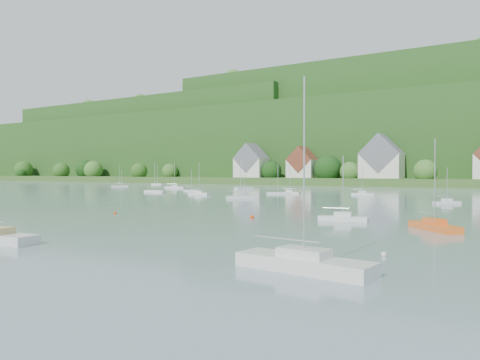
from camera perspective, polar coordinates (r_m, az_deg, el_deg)
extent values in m
cube|color=#2E531F|center=(207.99, 16.49, -0.16)|extent=(600.00, 60.00, 3.00)
cube|color=#173C13|center=(281.49, 20.42, 3.88)|extent=(620.00, 160.00, 40.00)
cube|color=#173C13|center=(331.26, -6.60, 4.19)|extent=(200.00, 120.00, 52.00)
cube|color=#173C13|center=(275.38, 22.29, 5.60)|extent=(240.00, 130.00, 60.00)
sphere|color=#2E5F23|center=(285.88, -17.58, 1.17)|extent=(11.19, 11.19, 11.19)
sphere|color=#2E5F23|center=(251.09, -8.65, 1.04)|extent=(8.61, 8.61, 8.61)
sphere|color=#224915|center=(250.66, -12.31, 1.06)|extent=(9.03, 9.03, 9.03)
sphere|color=#2E5F23|center=(194.40, 13.35, 1.00)|extent=(8.19, 8.19, 8.19)
sphere|color=#2E5F23|center=(214.60, 1.98, 0.88)|extent=(6.49, 6.49, 6.49)
sphere|color=#224915|center=(339.60, -25.09, 1.13)|extent=(11.94, 11.94, 11.94)
sphere|color=#2E5F23|center=(183.48, 21.85, 1.02)|extent=(8.73, 8.73, 8.73)
sphere|color=black|center=(210.57, 3.87, 1.13)|extent=(9.32, 9.32, 9.32)
sphere|color=black|center=(296.25, -17.70, 1.06)|extent=(9.50, 9.50, 9.50)
sphere|color=black|center=(298.45, -18.44, 1.20)|extent=(11.91, 11.91, 11.91)
sphere|color=#224915|center=(296.62, -21.15, 1.06)|extent=(9.91, 9.91, 9.91)
sphere|color=black|center=(335.88, -25.24, 0.81)|extent=(6.16, 6.16, 6.16)
sphere|color=black|center=(200.10, 10.79, 1.36)|extent=(11.92, 11.92, 11.92)
sphere|color=#2E5F23|center=(291.07, -5.70, 10.15)|extent=(10.52, 10.52, 10.52)
sphere|color=#2E5F23|center=(367.14, -18.07, 8.28)|extent=(13.75, 13.75, 13.75)
sphere|color=#224915|center=(301.35, 3.83, 9.83)|extent=(10.29, 10.29, 10.29)
sphere|color=black|center=(358.50, -11.96, 8.39)|extent=(10.31, 10.31, 10.31)
sphere|color=black|center=(330.40, -12.99, 8.96)|extent=(8.14, 8.14, 8.14)
sphere|color=#2E5F23|center=(353.27, -9.92, 8.42)|extent=(7.15, 7.15, 7.15)
sphere|color=black|center=(396.68, -17.63, 7.68)|extent=(11.66, 11.66, 11.66)
sphere|color=black|center=(283.76, 5.65, 10.26)|extent=(7.18, 7.18, 7.18)
sphere|color=#2E5F23|center=(310.29, -12.20, 9.50)|extent=(8.89, 8.89, 8.89)
sphere|color=#224915|center=(368.67, -20.59, 8.07)|extent=(7.77, 7.77, 7.77)
sphere|color=black|center=(357.60, -12.76, 8.40)|extent=(9.97, 9.97, 9.97)
sphere|color=#2E5F23|center=(265.93, 10.40, 12.67)|extent=(8.18, 8.18, 8.18)
sphere|color=#224915|center=(290.68, 20.87, 11.78)|extent=(12.73, 12.73, 12.73)
sphere|color=#2E5F23|center=(297.91, 11.32, 11.36)|extent=(7.07, 7.07, 7.07)
sphere|color=black|center=(256.55, 18.33, 13.07)|extent=(8.21, 8.21, 8.21)
sphere|color=#2E5F23|center=(284.00, 15.54, 12.05)|extent=(12.24, 12.24, 12.24)
sphere|color=#2E5F23|center=(285.02, -0.81, 12.09)|extent=(13.65, 13.65, 13.65)
sphere|color=#224915|center=(281.55, 11.84, 8.44)|extent=(12.01, 12.01, 12.01)
sphere|color=black|center=(281.58, 19.59, 8.53)|extent=(15.72, 15.72, 15.72)
sphere|color=#224915|center=(274.69, 22.42, 8.52)|extent=(10.54, 10.54, 10.54)
sphere|color=#224915|center=(389.61, -8.16, 6.27)|extent=(8.18, 8.18, 8.18)
sphere|color=black|center=(371.77, -6.96, 6.55)|extent=(8.74, 8.74, 8.74)
sphere|color=black|center=(366.06, -10.98, 6.80)|extent=(15.38, 15.38, 15.38)
cube|color=beige|center=(216.92, 1.40, 1.51)|extent=(14.00, 10.00, 9.00)
cube|color=slate|center=(217.00, 1.40, 2.70)|extent=(14.00, 10.40, 14.00)
cube|color=beige|center=(207.43, 7.68, 1.39)|extent=(12.00, 9.00, 8.00)
cube|color=brown|center=(207.50, 7.68, 2.50)|extent=(12.00, 9.36, 12.00)
cube|color=beige|center=(195.10, 17.02, 1.67)|extent=(16.00, 11.00, 10.00)
cube|color=slate|center=(195.23, 17.03, 3.14)|extent=(16.00, 11.44, 16.00)
cube|color=silver|center=(53.81, 12.55, -4.66)|extent=(5.64, 2.54, 0.55)
cube|color=silver|center=(53.76, 12.56, -4.10)|extent=(2.08, 1.41, 0.50)
cylinder|color=silver|center=(53.58, 12.57, -0.74)|extent=(0.10, 0.10, 6.82)
cylinder|color=silver|center=(53.82, 11.69, -3.40)|extent=(2.96, 0.65, 0.08)
cube|color=silver|center=(26.48, 7.87, -10.23)|extent=(8.25, 3.24, 0.80)
cube|color=silver|center=(26.36, 7.87, -8.84)|extent=(2.99, 1.92, 0.50)
cylinder|color=silver|center=(25.97, 7.90, 1.59)|extent=(0.10, 0.10, 10.04)
cylinder|color=silver|center=(26.88, 5.65, -7.24)|extent=(4.39, 0.63, 0.08)
cube|color=orange|center=(47.95, 22.82, -5.34)|extent=(5.52, 6.12, 0.65)
cube|color=orange|center=(47.89, 22.83, -4.66)|extent=(2.42, 2.55, 0.50)
cylinder|color=silver|center=(47.67, 22.86, -0.13)|extent=(0.10, 0.10, 8.07)
cylinder|color=silver|center=(48.66, 22.24, -3.80)|extent=(2.34, 2.78, 0.08)
sphere|color=#E03701|center=(55.59, 1.51, -4.73)|extent=(0.48, 0.48, 0.48)
sphere|color=#E03701|center=(63.70, -15.13, -4.04)|extent=(0.38, 0.38, 0.38)
sphere|color=silver|center=(32.33, 17.29, -8.94)|extent=(0.38, 0.38, 0.38)
cube|color=silver|center=(96.52, 0.07, -2.12)|extent=(5.37, 5.37, 0.59)
cylinder|color=silver|center=(96.38, 0.07, 0.26)|extent=(0.10, 0.10, 7.42)
cylinder|color=silver|center=(96.25, -0.44, -1.42)|extent=(2.36, 2.36, 0.08)
cube|color=silver|center=(157.82, -8.05, -0.91)|extent=(6.66, 4.06, 0.65)
cube|color=silver|center=(157.80, -8.05, -0.70)|extent=(2.56, 2.01, 0.50)
cylinder|color=silver|center=(157.73, -8.06, 0.67)|extent=(0.10, 0.10, 8.06)
cylinder|color=silver|center=(158.08, -8.39, -0.46)|extent=(3.33, 1.38, 0.08)
cube|color=silver|center=(178.28, -14.34, -0.74)|extent=(4.77, 3.48, 0.47)
cylinder|color=silver|center=(178.22, -14.34, 0.29)|extent=(0.10, 0.10, 5.92)
cylinder|color=silver|center=(178.45, -14.56, -0.37)|extent=(2.31, 1.35, 0.08)
cube|color=silver|center=(87.94, 24.13, -2.56)|extent=(4.43, 4.03, 0.47)
cube|color=silver|center=(87.91, 24.13, -2.24)|extent=(1.85, 1.76, 0.50)
cylinder|color=silver|center=(87.81, 24.14, -0.49)|extent=(0.10, 0.10, 5.86)
cylinder|color=silver|center=(87.50, 23.74, -1.83)|extent=(2.02, 1.72, 0.08)
cube|color=silver|center=(132.51, -5.99, -1.31)|extent=(4.79, 1.97, 0.46)
cylinder|color=silver|center=(132.42, -6.00, 0.05)|extent=(0.10, 0.10, 5.81)
cylinder|color=silver|center=(132.81, -6.26, -0.81)|extent=(2.54, 0.45, 0.08)
cube|color=silver|center=(115.39, 4.68, -1.62)|extent=(5.39, 4.63, 0.56)
cylinder|color=silver|center=(115.28, 4.69, 0.25)|extent=(0.10, 0.10, 6.98)
cylinder|color=silver|center=(115.19, 4.27, -1.04)|extent=(2.49, 1.93, 0.08)
cube|color=silver|center=(116.30, 6.15, -1.62)|extent=(5.26, 2.03, 0.51)
cube|color=silver|center=(116.28, 6.15, -1.37)|extent=(1.90, 1.21, 0.50)
cylinder|color=silver|center=(116.20, 6.15, 0.09)|extent=(0.10, 0.10, 6.41)
cylinder|color=silver|center=(116.50, 5.79, -1.04)|extent=(2.81, 0.41, 0.08)
cube|color=silver|center=(177.33, -14.58, -0.73)|extent=(4.72, 5.82, 0.59)
cylinder|color=silver|center=(177.26, -14.59, 0.56)|extent=(0.10, 0.10, 7.40)
cylinder|color=silver|center=(177.15, -14.86, -0.35)|extent=(1.91, 2.73, 0.08)
cube|color=silver|center=(127.30, -10.44, -1.38)|extent=(6.24, 2.22, 0.61)
cylinder|color=silver|center=(127.20, -10.44, 0.48)|extent=(0.10, 0.10, 7.64)
cylinder|color=silver|center=(127.81, -10.77, -0.83)|extent=(3.36, 0.36, 0.08)
cube|color=silver|center=(111.89, -5.05, -1.70)|extent=(5.92, 1.89, 0.59)
cube|color=silver|center=(111.86, -5.05, -1.42)|extent=(2.10, 1.23, 0.50)
cylinder|color=silver|center=(111.77, -5.05, 0.32)|extent=(0.10, 0.10, 7.32)
cylinder|color=silver|center=(112.39, -5.40, -1.08)|extent=(3.22, 0.22, 0.08)
cube|color=silver|center=(114.17, 14.83, -1.69)|extent=(5.39, 2.80, 0.52)
cube|color=silver|center=(114.15, 14.83, -1.44)|extent=(2.02, 1.47, 0.50)
cylinder|color=silver|center=(114.06, 14.84, 0.07)|extent=(0.10, 0.10, 6.48)
cylinder|color=silver|center=(114.13, 14.44, -1.11)|extent=(2.77, 0.85, 0.08)
cube|color=silver|center=(201.21, -10.12, -0.51)|extent=(6.50, 2.59, 0.63)
cylinder|color=silver|center=(201.14, -10.12, 0.71)|extent=(0.10, 0.10, 7.90)
cylinder|color=silver|center=(201.89, -10.29, -0.16)|extent=(3.46, 0.54, 0.08)
cube|color=silver|center=(151.17, 0.50, -0.99)|extent=(4.47, 6.29, 0.62)
cylinder|color=silver|center=(151.08, 0.50, 0.60)|extent=(0.10, 0.10, 7.76)
cylinder|color=silver|center=(150.65, 0.20, -0.53)|extent=(1.68, 3.05, 0.08)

